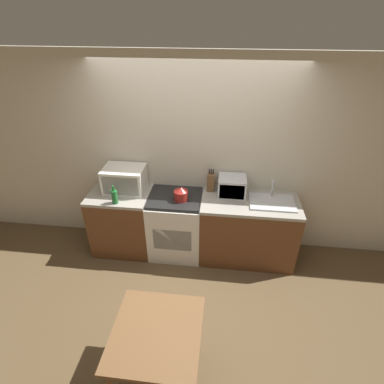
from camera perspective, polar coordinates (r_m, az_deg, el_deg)
ground_plane at (r=3.89m, az=-1.30°, el=-18.23°), size 16.00×16.00×0.00m
wall_back at (r=3.93m, az=0.58°, el=6.48°), size 10.00×0.06×2.60m
counter_left_run at (r=4.28m, az=-12.96°, el=-5.34°), size 0.79×0.62×0.90m
counter_right_run at (r=4.09m, az=10.49°, el=-7.07°), size 1.23×0.62×0.90m
stove_range at (r=4.11m, az=-3.07°, el=-6.24°), size 0.69×0.62×0.90m
kettle at (r=3.75m, az=-2.14°, el=-0.26°), size 0.18×0.18×0.21m
microwave at (r=4.01m, az=-12.71°, el=2.39°), size 0.53×0.38×0.32m
bottle at (r=3.80m, az=-14.56°, el=-0.82°), size 0.08×0.08×0.25m
knife_block at (r=3.93m, az=3.62°, el=1.88°), size 0.10×0.10×0.31m
toaster_oven at (r=3.86m, az=7.62°, el=1.08°), size 0.35×0.30×0.25m
sink_basin at (r=3.86m, az=15.02°, el=-1.80°), size 0.56×0.39×0.24m
dining_table at (r=2.79m, az=-6.67°, el=-26.05°), size 0.74×0.77×0.72m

